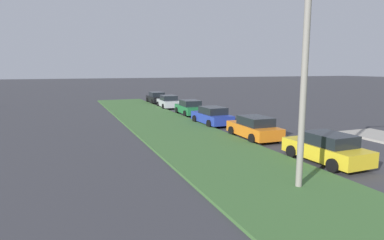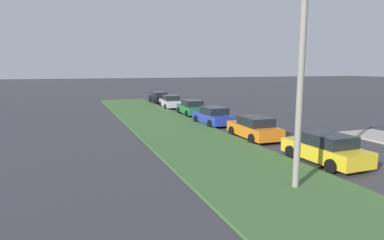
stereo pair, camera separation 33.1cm
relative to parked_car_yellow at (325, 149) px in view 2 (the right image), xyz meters
The scene contains 8 objects.
grass_median 6.93m from the parked_car_yellow, 37.45° to the left, with size 60.00×6.00×0.12m, color #3D6633.
parked_car_yellow is the anchor object (origin of this frame).
parked_car_orange 6.04m from the parked_car_yellow, ahead, with size 4.33×2.08×1.47m.
parked_car_blue 11.93m from the parked_car_yellow, ahead, with size 4.37×2.15×1.47m.
parked_car_green 17.91m from the parked_car_yellow, ahead, with size 4.36×2.14×1.47m.
parked_car_silver 24.19m from the parked_car_yellow, ahead, with size 4.40×2.21×1.47m.
parked_car_black 29.85m from the parked_car_yellow, ahead, with size 4.32×2.06×1.47m.
streetlight 5.44m from the parked_car_yellow, 127.15° to the left, with size 0.72×2.87×7.50m.
Camera 2 is at (-7.57, 14.66, 4.52)m, focal length 30.79 mm.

